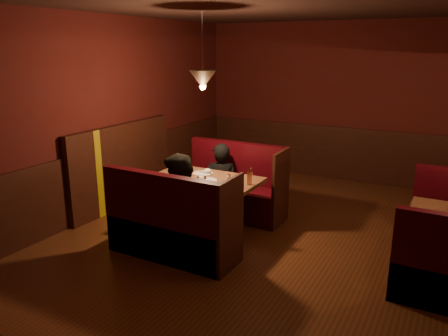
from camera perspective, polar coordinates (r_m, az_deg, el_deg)
The scene contains 6 objects.
room at distance 5.21m, azimuth 6.17°, elevation 0.04°, with size 6.02×7.02×2.92m.
main_table at distance 5.78m, azimuth -2.47°, elevation -3.05°, with size 1.44×0.87×1.00m.
main_bench_far at distance 6.53m, azimuth 1.37°, elevation -3.17°, with size 1.58×0.56×1.08m.
main_bench_near at distance 5.23m, azimuth -6.96°, elevation -8.15°, with size 1.58×0.56×1.08m.
diner_a at distance 6.38m, azimuth -0.38°, elevation -0.01°, with size 0.53×0.35×1.45m, color black.
diner_b at distance 5.20m, azimuth -5.73°, elevation -3.02°, with size 0.76×0.59×1.57m, color black.
Camera 1 is at (1.63, -4.60, 2.43)m, focal length 35.00 mm.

